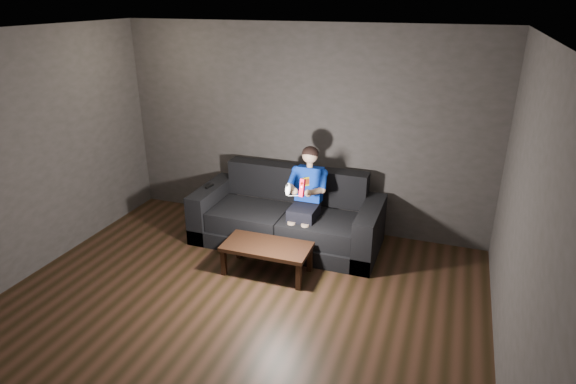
% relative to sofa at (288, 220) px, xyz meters
% --- Properties ---
extents(floor, '(5.00, 5.00, 0.00)m').
position_rel_sofa_xyz_m(floor, '(-0.02, -1.91, -0.30)').
color(floor, black).
rests_on(floor, ground).
extents(back_wall, '(5.00, 0.04, 2.70)m').
position_rel_sofa_xyz_m(back_wall, '(-0.02, 0.59, 1.05)').
color(back_wall, '#35312E').
rests_on(back_wall, ground).
extents(right_wall, '(0.04, 5.00, 2.70)m').
position_rel_sofa_xyz_m(right_wall, '(2.48, -1.91, 1.05)').
color(right_wall, '#35312E').
rests_on(right_wall, ground).
extents(ceiling, '(5.00, 5.00, 0.02)m').
position_rel_sofa_xyz_m(ceiling, '(-0.02, -1.91, 2.40)').
color(ceiling, silver).
rests_on(ceiling, back_wall).
extents(sofa, '(2.37, 1.02, 0.92)m').
position_rel_sofa_xyz_m(sofa, '(0.00, 0.00, 0.00)').
color(sofa, black).
rests_on(sofa, floor).
extents(child, '(0.49, 0.60, 1.19)m').
position_rel_sofa_xyz_m(child, '(0.27, -0.06, 0.47)').
color(child, black).
rests_on(child, sofa).
extents(wii_remote_red, '(0.07, 0.09, 0.21)m').
position_rel_sofa_xyz_m(wii_remote_red, '(0.36, -0.53, 0.70)').
color(wii_remote_red, red).
rests_on(wii_remote_red, child).
extents(nunchuk_white, '(0.07, 0.10, 0.16)m').
position_rel_sofa_xyz_m(nunchuk_white, '(0.19, -0.52, 0.66)').
color(nunchuk_white, white).
rests_on(nunchuk_white, child).
extents(wii_remote_black, '(0.05, 0.15, 0.03)m').
position_rel_sofa_xyz_m(wii_remote_black, '(-1.07, -0.09, 0.36)').
color(wii_remote_black, black).
rests_on(wii_remote_black, sofa).
extents(coffee_table, '(1.00, 0.51, 0.36)m').
position_rel_sofa_xyz_m(coffee_table, '(0.04, -0.82, 0.01)').
color(coffee_table, black).
rests_on(coffee_table, floor).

